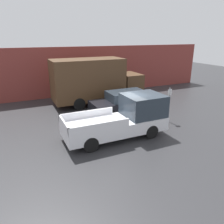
% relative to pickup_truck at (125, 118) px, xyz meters
% --- Properties ---
extents(ground_plane, '(60.00, 60.00, 0.00)m').
position_rel_pickup_truck_xyz_m(ground_plane, '(0.06, 0.83, -1.03)').
color(ground_plane, '#2D2D30').
extents(building_wall, '(28.00, 0.15, 4.40)m').
position_rel_pickup_truck_xyz_m(building_wall, '(0.06, 9.75, 1.17)').
color(building_wall, brown).
rests_on(building_wall, ground).
extents(pickup_truck, '(5.61, 2.10, 2.24)m').
position_rel_pickup_truck_xyz_m(pickup_truck, '(0.00, 0.00, 0.00)').
color(pickup_truck, silver).
rests_on(pickup_truck, ground).
extents(car, '(4.86, 1.98, 1.61)m').
position_rel_pickup_truck_xyz_m(car, '(1.79, 3.30, -0.20)').
color(car, black).
rests_on(car, ground).
extents(delivery_truck, '(7.37, 2.58, 3.63)m').
position_rel_pickup_truck_xyz_m(delivery_truck, '(0.68, 6.58, 0.88)').
color(delivery_truck, '#4C331E').
rests_on(delivery_truck, ground).
extents(parking_sign, '(0.30, 0.07, 2.25)m').
position_rel_pickup_truck_xyz_m(parking_sign, '(3.58, 0.74, 0.24)').
color(parking_sign, gray).
rests_on(parking_sign, ground).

